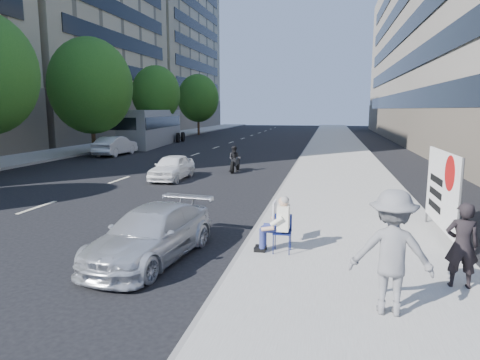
% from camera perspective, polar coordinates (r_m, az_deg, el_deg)
% --- Properties ---
extents(ground, '(160.00, 160.00, 0.00)m').
position_cam_1_polar(ground, '(11.77, -5.44, -7.30)').
color(ground, black).
rests_on(ground, ground).
extents(near_sidewalk, '(5.00, 120.00, 0.15)m').
position_cam_1_polar(near_sidewalk, '(30.93, 12.92, 3.07)').
color(near_sidewalk, gray).
rests_on(near_sidewalk, ground).
extents(far_sidewalk, '(4.50, 120.00, 0.15)m').
position_cam_1_polar(far_sidewalk, '(36.90, -21.34, 3.66)').
color(far_sidewalk, gray).
rests_on(far_sidewalk, ground).
extents(far_bldg_north, '(22.00, 28.00, 28.00)m').
position_cam_1_polar(far_bldg_north, '(80.75, -13.29, 16.76)').
color(far_bldg_north, tan).
rests_on(far_bldg_north, ground).
extents(tree_far_c, '(6.00, 6.00, 8.47)m').
position_cam_1_polar(tree_far_c, '(33.48, -19.29, 11.73)').
color(tree_far_c, '#382616').
rests_on(tree_far_c, ground).
extents(tree_far_d, '(4.80, 4.80, 7.65)m').
position_cam_1_polar(tree_far_d, '(44.21, -11.13, 11.22)').
color(tree_far_d, '#382616').
rests_on(tree_far_d, ground).
extents(tree_far_e, '(5.40, 5.40, 7.89)m').
position_cam_1_polar(tree_far_e, '(57.37, -5.60, 10.80)').
color(tree_far_e, '#382616').
rests_on(tree_far_e, ground).
extents(seated_protester, '(0.83, 1.12, 1.31)m').
position_cam_1_polar(seated_protester, '(9.79, 5.04, -5.43)').
color(seated_protester, navy).
rests_on(seated_protester, near_sidewalk).
extents(jogger, '(1.34, 0.82, 2.01)m').
position_cam_1_polar(jogger, '(7.23, 19.57, -9.07)').
color(jogger, slate).
rests_on(jogger, near_sidewalk).
extents(pedestrian_woman, '(0.60, 0.41, 1.59)m').
position_cam_1_polar(pedestrian_woman, '(8.81, 27.49, -7.70)').
color(pedestrian_woman, black).
rests_on(pedestrian_woman, near_sidewalk).
extents(protest_banner, '(0.08, 3.06, 2.20)m').
position_cam_1_polar(protest_banner, '(11.84, 25.31, -1.09)').
color(protest_banner, '#4C4C4C').
rests_on(protest_banner, near_sidewalk).
extents(parked_sedan, '(2.16, 4.22, 1.17)m').
position_cam_1_polar(parked_sedan, '(9.95, -11.76, -7.08)').
color(parked_sedan, silver).
rests_on(parked_sedan, ground).
extents(white_sedan_near, '(1.43, 3.53, 1.20)m').
position_cam_1_polar(white_sedan_near, '(20.96, -9.06, 1.70)').
color(white_sedan_near, white).
rests_on(white_sedan_near, ground).
extents(white_sedan_mid, '(1.55, 4.29, 1.41)m').
position_cam_1_polar(white_sedan_mid, '(32.96, -16.28, 4.41)').
color(white_sedan_mid, silver).
rests_on(white_sedan_mid, ground).
extents(motorcycle, '(0.72, 2.05, 1.42)m').
position_cam_1_polar(motorcycle, '(23.24, -0.69, 2.66)').
color(motorcycle, black).
rests_on(motorcycle, ground).
extents(bus, '(3.87, 12.28, 3.30)m').
position_cam_1_polar(bus, '(41.33, -11.62, 6.83)').
color(bus, slate).
rests_on(bus, ground).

